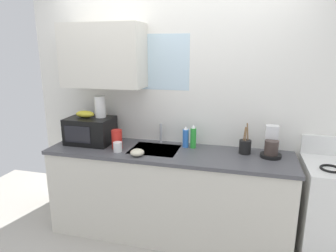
{
  "coord_description": "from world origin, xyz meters",
  "views": [
    {
      "loc": [
        0.7,
        -2.67,
        1.87
      ],
      "look_at": [
        0.0,
        0.0,
        1.15
      ],
      "focal_mm": 32.28,
      "sensor_mm": 36.0,
      "label": 1
    }
  ],
  "objects": [
    {
      "name": "microwave",
      "position": [
        -0.85,
        0.05,
        1.04
      ],
      "size": [
        0.46,
        0.35,
        0.27
      ],
      "color": "black",
      "rests_on": "counter_unit"
    },
    {
      "name": "kitchen_wall_assembly",
      "position": [
        -0.12,
        0.31,
        1.35
      ],
      "size": [
        3.13,
        0.42,
        2.5
      ],
      "color": "white",
      "rests_on": "ground"
    },
    {
      "name": "coffee_maker",
      "position": [
        0.95,
        0.11,
        1.0
      ],
      "size": [
        0.19,
        0.21,
        0.28
      ],
      "color": "black",
      "rests_on": "counter_unit"
    },
    {
      "name": "banana_bunch",
      "position": [
        -0.9,
        0.05,
        1.2
      ],
      "size": [
        0.2,
        0.11,
        0.07
      ],
      "primitive_type": "ellipsoid",
      "color": "gold",
      "rests_on": "microwave"
    },
    {
      "name": "small_bowl",
      "position": [
        -0.24,
        -0.2,
        0.93
      ],
      "size": [
        0.13,
        0.13,
        0.06
      ],
      "primitive_type": "ellipsoid",
      "color": "beige",
      "rests_on": "counter_unit"
    },
    {
      "name": "counter_unit",
      "position": [
        -0.0,
        0.0,
        0.46
      ],
      "size": [
        2.36,
        0.63,
        0.9
      ],
      "color": "silver",
      "rests_on": "ground"
    },
    {
      "name": "dish_soap_bottle_blue",
      "position": [
        0.14,
        0.16,
        1.0
      ],
      "size": [
        0.06,
        0.06,
        0.22
      ],
      "color": "blue",
      "rests_on": "counter_unit"
    },
    {
      "name": "dish_soap_bottle_green",
      "position": [
        0.22,
        0.16,
        1.01
      ],
      "size": [
        0.06,
        0.06,
        0.24
      ],
      "color": "green",
      "rests_on": "counter_unit"
    },
    {
      "name": "stove_range",
      "position": [
        1.53,
        0.0,
        0.46
      ],
      "size": [
        0.6,
        0.6,
        1.08
      ],
      "color": "white",
      "rests_on": "ground"
    },
    {
      "name": "utensil_crock",
      "position": [
        0.72,
        0.12,
        0.97
      ],
      "size": [
        0.11,
        0.11,
        0.3
      ],
      "color": "black",
      "rests_on": "counter_unit"
    },
    {
      "name": "cereal_canister",
      "position": [
        -0.51,
        -0.05,
        0.99
      ],
      "size": [
        0.1,
        0.1,
        0.19
      ],
      "primitive_type": "cylinder",
      "color": "red",
      "rests_on": "counter_unit"
    },
    {
      "name": "paper_towel_roll",
      "position": [
        -0.75,
        0.1,
        1.28
      ],
      "size": [
        0.11,
        0.11,
        0.22
      ],
      "primitive_type": "cylinder",
      "color": "white",
      "rests_on": "microwave"
    },
    {
      "name": "sink_faucet",
      "position": [
        -0.14,
        0.24,
        1.0
      ],
      "size": [
        0.03,
        0.03,
        0.2
      ],
      "primitive_type": "cylinder",
      "color": "#B2B5BA",
      "rests_on": "counter_unit"
    },
    {
      "name": "mug_white",
      "position": [
        -0.46,
        -0.14,
        0.95
      ],
      "size": [
        0.08,
        0.08,
        0.09
      ],
      "primitive_type": "cylinder",
      "color": "white",
      "rests_on": "counter_unit"
    }
  ]
}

